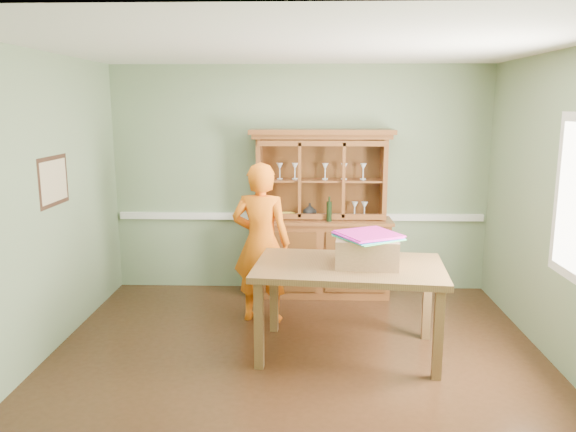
{
  "coord_description": "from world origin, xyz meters",
  "views": [
    {
      "loc": [
        0.08,
        -4.71,
        2.23
      ],
      "look_at": [
        -0.09,
        0.4,
        1.22
      ],
      "focal_mm": 35.0,
      "sensor_mm": 36.0,
      "label": 1
    }
  ],
  "objects_px": {
    "china_hutch": "(321,237)",
    "person": "(261,243)",
    "cardboard_box": "(367,251)",
    "dining_table": "(349,275)"
  },
  "relations": [
    {
      "from": "china_hutch",
      "to": "person",
      "type": "relative_size",
      "value": 1.17
    },
    {
      "from": "china_hutch",
      "to": "dining_table",
      "type": "distance_m",
      "value": 1.67
    },
    {
      "from": "person",
      "to": "cardboard_box",
      "type": "bearing_deg",
      "value": 150.16
    },
    {
      "from": "dining_table",
      "to": "china_hutch",
      "type": "bearing_deg",
      "value": 103.0
    },
    {
      "from": "cardboard_box",
      "to": "person",
      "type": "bearing_deg",
      "value": 141.87
    },
    {
      "from": "cardboard_box",
      "to": "person",
      "type": "distance_m",
      "value": 1.28
    },
    {
      "from": "china_hutch",
      "to": "cardboard_box",
      "type": "bearing_deg",
      "value": -77.49
    },
    {
      "from": "dining_table",
      "to": "cardboard_box",
      "type": "bearing_deg",
      "value": 3.32
    },
    {
      "from": "china_hutch",
      "to": "person",
      "type": "distance_m",
      "value": 1.09
    },
    {
      "from": "dining_table",
      "to": "cardboard_box",
      "type": "distance_m",
      "value": 0.27
    }
  ]
}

